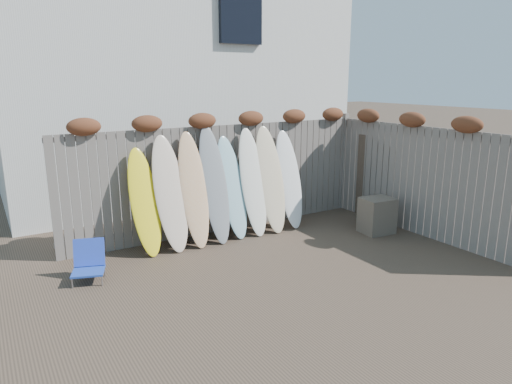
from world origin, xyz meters
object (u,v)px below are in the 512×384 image
beach_chair (89,262)px  surfboard_0 (145,202)px  lattice_panel (381,178)px  wooden_crate (377,215)px

beach_chair → surfboard_0: size_ratio=0.32×
lattice_panel → beach_chair: bearing=166.9°
wooden_crate → surfboard_0: surfboard_0 is taller
beach_chair → surfboard_0: 1.34m
surfboard_0 → beach_chair: bearing=-154.3°
wooden_crate → surfboard_0: bearing=162.7°
lattice_panel → surfboard_0: size_ratio=0.94×
wooden_crate → lattice_panel: bearing=41.0°
beach_chair → wooden_crate: wooden_crate is taller
beach_chair → lattice_panel: size_ratio=0.34×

